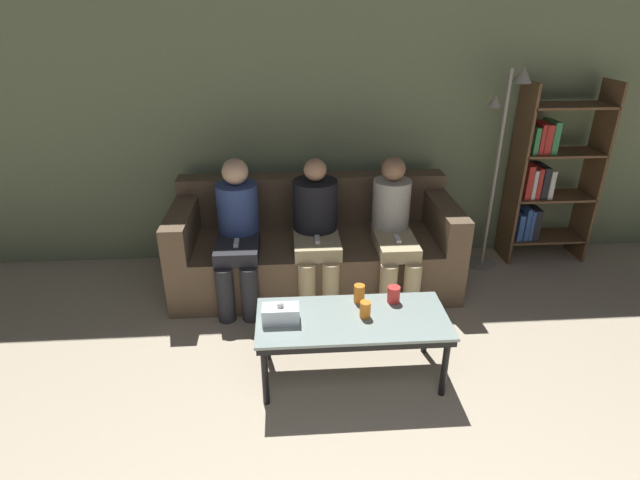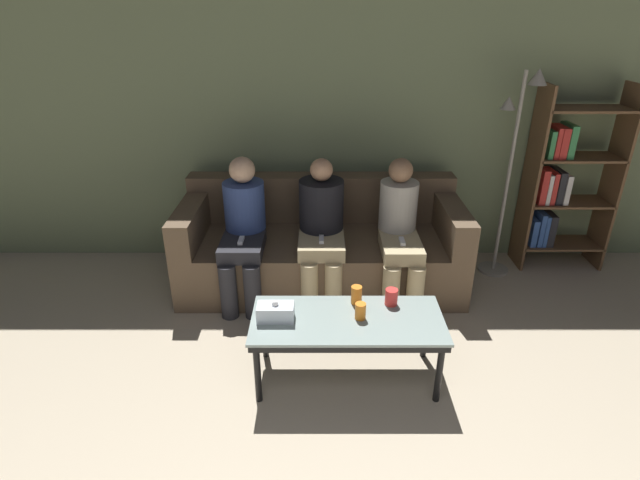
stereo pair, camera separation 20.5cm
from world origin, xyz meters
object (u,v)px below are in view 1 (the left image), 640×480
Objects in this scene: seated_person_left_end at (238,229)px; coffee_table at (352,323)px; seated_person_mid_right at (393,227)px; tissue_box at (281,314)px; cup_far_center at (359,294)px; bookshelf at (544,178)px; cup_near_left at (394,294)px; cup_near_right at (365,309)px; couch at (315,247)px; standing_lamp at (501,151)px; seated_person_mid_left at (316,226)px.

coffee_table is at bearing -53.46° from seated_person_left_end.
tissue_box is at bearing -130.98° from seated_person_mid_right.
bookshelf is at bearing 37.03° from cup_far_center.
cup_near_left is (0.28, 0.16, 0.10)m from coffee_table.
cup_near_right is 0.17m from cup_far_center.
tissue_box is 1.09m from seated_person_left_end.
couch is 1.30m from tissue_box.
seated_person_mid_right reaches higher than tissue_box.
seated_person_mid_left is at bearing -166.45° from standing_lamp.
tissue_box is 0.20× the size of seated_person_left_end.
seated_person_left_end is (-1.04, 0.87, 0.10)m from cup_near_left.
seated_person_mid_left is (0.28, 1.05, 0.10)m from tissue_box.
standing_lamp is at bearing 23.36° from seated_person_mid_right.
tissue_box is at bearing -104.75° from seated_person_mid_left.
seated_person_left_end reaches higher than seated_person_mid_left.
standing_lamp is (1.12, 1.26, 0.56)m from cup_near_left.
bookshelf reaches higher than seated_person_mid_right.
cup_near_left is 1.02× the size of cup_near_right.
seated_person_mid_right is (0.37, 1.00, 0.09)m from cup_near_right.
seated_person_left_end is 1.01× the size of seated_person_mid_left.
seated_person_mid_left is (0.60, 0.02, 0.00)m from seated_person_left_end.
seated_person_left_end is 0.60m from seated_person_mid_left.
couch reaches higher than cup_far_center.
cup_far_center is at bearing -114.82° from seated_person_mid_right.
tissue_box reaches higher than cup_near_right.
bookshelf reaches higher than seated_person_mid_left.
tissue_box is (-0.28, -1.25, 0.18)m from couch.
cup_near_left is at bearing -139.14° from bookshelf.
seated_person_mid_right reaches higher than cup_near_right.
tissue_box is (-0.43, -0.01, 0.10)m from coffee_table.
coffee_table is (0.16, -1.25, 0.09)m from couch.
coffee_table is 9.80× the size of cup_far_center.
couch is at bearing 90.00° from seated_person_mid_left.
seated_person_mid_right is (0.17, 0.85, 0.09)m from cup_near_left.
couch is 1.28m from cup_near_right.
cup_near_left reaches higher than coffee_table.
cup_far_center is (-0.22, 0.01, 0.01)m from cup_near_left.
tissue_box is (-0.71, -0.17, -0.00)m from cup_near_left.
seated_person_mid_left is (-0.22, 0.87, 0.10)m from cup_far_center.
standing_lamp is at bearing 37.87° from tissue_box.
bookshelf is at bearing 39.37° from coffee_table.
couch is 1.19m from cup_near_left.
seated_person_mid_left is at bearing 116.32° from cup_near_left.
seated_person_mid_left reaches higher than tissue_box.
seated_person_mid_left is at bearing -165.89° from bookshelf.
cup_near_right is 0.07× the size of bookshelf.
couch is 1.73m from standing_lamp.
cup_near_left is 0.48× the size of tissue_box.
standing_lamp reaches higher than tissue_box.
seated_person_mid_right is at bearing -3.42° from seated_person_mid_left.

